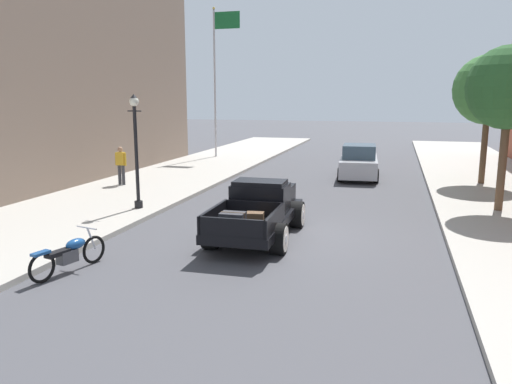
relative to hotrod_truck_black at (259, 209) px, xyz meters
The scene contains 10 objects.
ground_plane 1.00m from the hotrod_truck_black, 26.74° to the left, with size 140.00×140.00×0.00m, color #47474C.
sidewalk_left 6.71m from the hotrod_truck_black, behind, with size 5.50×64.00×0.15m, color #ADA89E.
hotrod_truck_black is the anchor object (origin of this frame).
motorcycle_parked 5.31m from the hotrod_truck_black, 128.45° to the right, with size 0.72×2.08×0.93m.
car_background_silver 11.31m from the hotrod_truck_black, 79.97° to the left, with size 2.05×4.39×1.65m.
pedestrian_sidewalk_left 9.55m from the hotrod_truck_black, 144.11° to the left, with size 0.53×0.22×1.65m.
street_lamp_near 5.30m from the hotrod_truck_black, 160.73° to the left, with size 0.50×0.32×3.85m.
flagpole 18.79m from the hotrod_truck_black, 113.48° to the left, with size 1.74×0.16×9.16m.
street_tree_nearest 9.13m from the hotrod_truck_black, 33.17° to the left, with size 2.71×2.71×5.41m.
street_tree_second 13.07m from the hotrod_truck_black, 54.20° to the left, with size 2.99×2.99×5.56m.
Camera 1 is at (3.04, -13.57, 3.89)m, focal length 34.79 mm.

